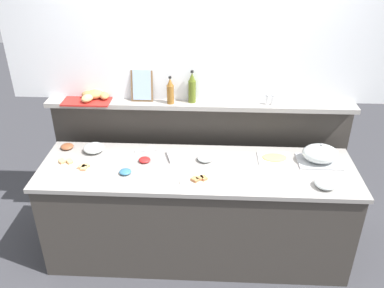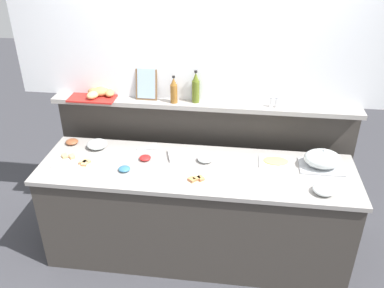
{
  "view_description": "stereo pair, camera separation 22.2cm",
  "coord_description": "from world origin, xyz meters",
  "px_view_note": "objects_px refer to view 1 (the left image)",
  "views": [
    {
      "loc": [
        0.09,
        -2.71,
        2.62
      ],
      "look_at": [
        -0.05,
        0.1,
        1.04
      ],
      "focal_mm": 38.25,
      "sensor_mm": 36.0,
      "label": 1
    },
    {
      "loc": [
        0.32,
        -2.69,
        2.62
      ],
      "look_at": [
        -0.05,
        0.1,
        1.04
      ],
      "focal_mm": 38.25,
      "sensor_mm": 36.0,
      "label": 2
    }
  ],
  "objects_px": {
    "sandwich_platter_rear": "(74,167)",
    "salt_shaker": "(268,100)",
    "sandwich_platter_front": "(202,178)",
    "vinegar_bottle_amber": "(170,91)",
    "cold_cuts_platter": "(275,158)",
    "framed_picture": "(142,85)",
    "bread_basket": "(93,96)",
    "glass_bowl_medium": "(205,158)",
    "condiment_bowl_teal": "(125,172)",
    "glass_bowl_large": "(94,148)",
    "serving_tongs": "(145,150)",
    "napkin_stack": "(178,156)",
    "pepper_shaker": "(273,100)",
    "olive_oil_bottle": "(192,88)",
    "condiment_bowl_cream": "(145,160)",
    "glass_bowl_small": "(325,184)",
    "serving_cloche": "(320,154)",
    "condiment_bowl_red": "(67,146)"
  },
  "relations": [
    {
      "from": "sandwich_platter_rear",
      "to": "salt_shaker",
      "type": "distance_m",
      "value": 1.66
    },
    {
      "from": "sandwich_platter_front",
      "to": "vinegar_bottle_amber",
      "type": "relative_size",
      "value": 1.42
    },
    {
      "from": "cold_cuts_platter",
      "to": "framed_picture",
      "type": "bearing_deg",
      "value": 163.08
    },
    {
      "from": "vinegar_bottle_amber",
      "to": "bread_basket",
      "type": "distance_m",
      "value": 0.67
    },
    {
      "from": "glass_bowl_medium",
      "to": "condiment_bowl_teal",
      "type": "height_order",
      "value": "glass_bowl_medium"
    },
    {
      "from": "bread_basket",
      "to": "vinegar_bottle_amber",
      "type": "bearing_deg",
      "value": -2.62
    },
    {
      "from": "glass_bowl_large",
      "to": "salt_shaker",
      "type": "bearing_deg",
      "value": 10.01
    },
    {
      "from": "framed_picture",
      "to": "glass_bowl_large",
      "type": "bearing_deg",
      "value": -142.85
    },
    {
      "from": "glass_bowl_medium",
      "to": "framed_picture",
      "type": "bearing_deg",
      "value": 144.36
    },
    {
      "from": "serving_tongs",
      "to": "salt_shaker",
      "type": "height_order",
      "value": "salt_shaker"
    },
    {
      "from": "serving_tongs",
      "to": "bread_basket",
      "type": "relative_size",
      "value": 0.46
    },
    {
      "from": "napkin_stack",
      "to": "pepper_shaker",
      "type": "bearing_deg",
      "value": 21.85
    },
    {
      "from": "sandwich_platter_front",
      "to": "serving_tongs",
      "type": "xyz_separation_m",
      "value": [
        -0.5,
        0.41,
        -0.0
      ]
    },
    {
      "from": "napkin_stack",
      "to": "framed_picture",
      "type": "bearing_deg",
      "value": 133.32
    },
    {
      "from": "olive_oil_bottle",
      "to": "glass_bowl_medium",
      "type": "bearing_deg",
      "value": -71.71
    },
    {
      "from": "serving_tongs",
      "to": "framed_picture",
      "type": "xyz_separation_m",
      "value": [
        -0.04,
        0.25,
        0.48
      ]
    },
    {
      "from": "salt_shaker",
      "to": "olive_oil_bottle",
      "type": "bearing_deg",
      "value": 177.91
    },
    {
      "from": "condiment_bowl_cream",
      "to": "cold_cuts_platter",
      "type": "bearing_deg",
      "value": 5.1
    },
    {
      "from": "glass_bowl_medium",
      "to": "pepper_shaker",
      "type": "height_order",
      "value": "pepper_shaker"
    },
    {
      "from": "sandwich_platter_front",
      "to": "condiment_bowl_teal",
      "type": "height_order",
      "value": "sandwich_platter_front"
    },
    {
      "from": "glass_bowl_large",
      "to": "napkin_stack",
      "type": "xyz_separation_m",
      "value": [
        0.71,
        -0.05,
        -0.02
      ]
    },
    {
      "from": "condiment_bowl_cream",
      "to": "vinegar_bottle_amber",
      "type": "distance_m",
      "value": 0.61
    },
    {
      "from": "glass_bowl_small",
      "to": "framed_picture",
      "type": "distance_m",
      "value": 1.66
    },
    {
      "from": "serving_cloche",
      "to": "cold_cuts_platter",
      "type": "bearing_deg",
      "value": 174.9
    },
    {
      "from": "sandwich_platter_rear",
      "to": "cold_cuts_platter",
      "type": "xyz_separation_m",
      "value": [
        1.59,
        0.21,
        -0.0
      ]
    },
    {
      "from": "salt_shaker",
      "to": "pepper_shaker",
      "type": "height_order",
      "value": "same"
    },
    {
      "from": "glass_bowl_large",
      "to": "vinegar_bottle_amber",
      "type": "distance_m",
      "value": 0.8
    },
    {
      "from": "condiment_bowl_teal",
      "to": "sandwich_platter_front",
      "type": "bearing_deg",
      "value": -4.63
    },
    {
      "from": "vinegar_bottle_amber",
      "to": "pepper_shaker",
      "type": "height_order",
      "value": "vinegar_bottle_amber"
    },
    {
      "from": "condiment_bowl_teal",
      "to": "olive_oil_bottle",
      "type": "relative_size",
      "value": 0.33
    },
    {
      "from": "glass_bowl_large",
      "to": "salt_shaker",
      "type": "distance_m",
      "value": 1.51
    },
    {
      "from": "olive_oil_bottle",
      "to": "framed_picture",
      "type": "bearing_deg",
      "value": 177.91
    },
    {
      "from": "bread_basket",
      "to": "framed_picture",
      "type": "relative_size",
      "value": 1.44
    },
    {
      "from": "sandwich_platter_rear",
      "to": "cold_cuts_platter",
      "type": "height_order",
      "value": "sandwich_platter_rear"
    },
    {
      "from": "glass_bowl_medium",
      "to": "olive_oil_bottle",
      "type": "xyz_separation_m",
      "value": [
        -0.12,
        0.38,
        0.45
      ]
    },
    {
      "from": "glass_bowl_medium",
      "to": "napkin_stack",
      "type": "relative_size",
      "value": 0.74
    },
    {
      "from": "framed_picture",
      "to": "napkin_stack",
      "type": "bearing_deg",
      "value": -46.68
    },
    {
      "from": "condiment_bowl_cream",
      "to": "serving_tongs",
      "type": "distance_m",
      "value": 0.18
    },
    {
      "from": "glass_bowl_medium",
      "to": "bread_basket",
      "type": "distance_m",
      "value": 1.1
    },
    {
      "from": "vinegar_bottle_amber",
      "to": "framed_picture",
      "type": "bearing_deg",
      "value": 168.07
    },
    {
      "from": "vinegar_bottle_amber",
      "to": "condiment_bowl_red",
      "type": "bearing_deg",
      "value": -166.98
    },
    {
      "from": "condiment_bowl_cream",
      "to": "napkin_stack",
      "type": "distance_m",
      "value": 0.28
    },
    {
      "from": "sandwich_platter_front",
      "to": "framed_picture",
      "type": "height_order",
      "value": "framed_picture"
    },
    {
      "from": "condiment_bowl_cream",
      "to": "condiment_bowl_teal",
      "type": "relative_size",
      "value": 1.02
    },
    {
      "from": "sandwich_platter_front",
      "to": "glass_bowl_small",
      "type": "bearing_deg",
      "value": -3.41
    },
    {
      "from": "cold_cuts_platter",
      "to": "glass_bowl_medium",
      "type": "bearing_deg",
      "value": -174.47
    },
    {
      "from": "sandwich_platter_front",
      "to": "pepper_shaker",
      "type": "distance_m",
      "value": 0.92
    },
    {
      "from": "vinegar_bottle_amber",
      "to": "olive_oil_bottle",
      "type": "distance_m",
      "value": 0.18
    },
    {
      "from": "condiment_bowl_cream",
      "to": "serving_tongs",
      "type": "height_order",
      "value": "condiment_bowl_cream"
    },
    {
      "from": "glass_bowl_large",
      "to": "condiment_bowl_teal",
      "type": "bearing_deg",
      "value": -44.5
    }
  ]
}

